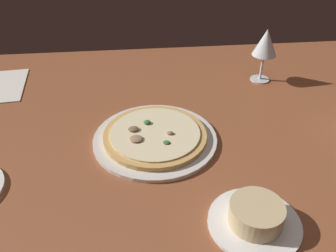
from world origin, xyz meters
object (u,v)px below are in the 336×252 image
Objects in this scene: paper_menu at (1,86)px; pizza_main at (155,137)px; ramekin_on_saucer at (255,217)px; wine_glass_far at (265,44)px.

pizza_main is at bearing 139.34° from paper_menu.
wine_glass_far is at bearing -108.90° from ramekin_on_saucer.
paper_menu is at bearing -2.85° from wine_glass_far.
ramekin_on_saucer is 0.82× the size of paper_menu.
pizza_main is 1.42× the size of paper_menu.
paper_menu is (82.75, -4.12, -12.10)cm from wine_glass_far.
pizza_main reaches higher than paper_menu.
paper_menu is (46.33, -33.12, -1.01)cm from pizza_main.
paper_menu is (63.16, -61.34, -1.88)cm from ramekin_on_saucer.
ramekin_on_saucer is 1.04× the size of wine_glass_far.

